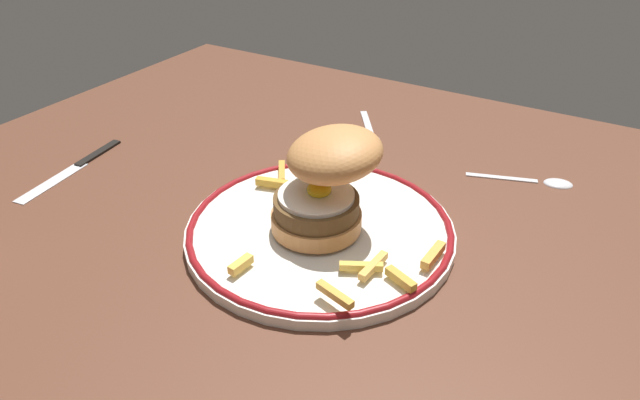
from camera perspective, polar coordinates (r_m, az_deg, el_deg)
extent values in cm
cube|color=brown|center=(64.93, 5.58, -4.51)|extent=(124.51, 88.84, 4.00)
cylinder|color=white|center=(62.37, 0.00, -3.11)|extent=(29.48, 29.48, 1.20)
torus|color=maroon|center=(62.02, 0.00, -2.66)|extent=(29.08, 29.08, 0.80)
cylinder|color=#CC884C|center=(60.75, -0.37, -2.01)|extent=(9.77, 9.77, 1.80)
cylinder|color=brown|center=(59.71, -0.38, -0.52)|extent=(9.12, 9.12, 1.95)
cylinder|color=white|center=(59.05, -0.38, 0.48)|extent=(8.07, 8.07, 0.50)
ellipsoid|color=yellow|center=(58.77, -0.09, 1.08)|extent=(2.60, 2.60, 1.40)
ellipsoid|color=#D18C4E|center=(57.80, 1.49, 4.68)|extent=(14.27, 14.10, 6.11)
cube|color=#E4AB4D|center=(55.51, 5.41, -6.62)|extent=(1.08, 4.53, 0.77)
cube|color=gold|center=(51.02, 1.50, -9.51)|extent=(4.23, 1.84, 0.75)
cube|color=gold|center=(70.89, -3.88, 2.86)|extent=(3.28, 4.37, 0.76)
cube|color=gold|center=(72.30, -1.57, 3.60)|extent=(2.61, 4.09, 0.88)
cube|color=gold|center=(68.18, -4.87, 1.57)|extent=(4.54, 2.05, 0.88)
cube|color=gold|center=(54.27, 8.14, -7.86)|extent=(3.57, 2.11, 0.84)
cube|color=gold|center=(55.37, 4.18, -6.70)|extent=(4.09, 2.66, 0.73)
cube|color=#EDBB4A|center=(55.89, -7.99, -6.45)|extent=(1.15, 2.89, 0.88)
cube|color=gold|center=(57.58, 11.35, -5.47)|extent=(1.13, 4.20, 0.93)
cube|color=silver|center=(88.06, 4.82, 7.64)|extent=(6.45, 8.83, 0.36)
cube|color=silver|center=(82.71, 5.38, 5.91)|extent=(3.17, 3.22, 0.32)
cube|color=silver|center=(80.89, 6.13, 5.22)|extent=(1.57, 2.13, 0.28)
cube|color=silver|center=(80.81, 5.78, 5.22)|extent=(1.57, 2.13, 0.28)
cube|color=silver|center=(80.73, 5.42, 5.21)|extent=(1.57, 2.13, 0.28)
cube|color=silver|center=(80.66, 5.07, 5.20)|extent=(1.57, 2.13, 0.28)
cube|color=black|center=(84.93, -21.48, 4.51)|extent=(2.29, 8.09, 0.70)
cube|color=silver|center=(79.97, -25.40, 1.73)|extent=(3.30, 11.14, 0.24)
cube|color=silver|center=(76.87, 17.84, 2.23)|extent=(8.79, 3.61, 0.32)
ellipsoid|color=silver|center=(77.96, 22.94, 1.74)|extent=(4.24, 3.61, 0.90)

